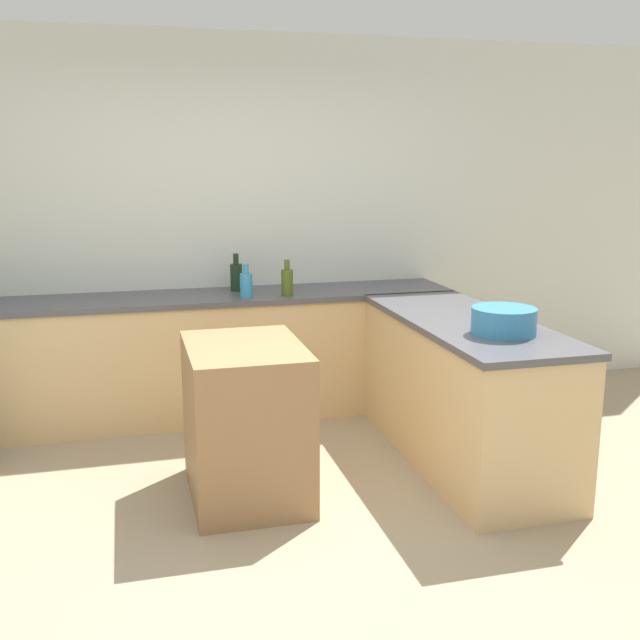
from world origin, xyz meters
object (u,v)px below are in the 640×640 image
object	(u,v)px
mixing_bowl	(504,321)
olive_oil_bottle	(287,281)
island_table	(246,421)
dish_soap_bottle	(246,284)
wine_bottle_dark	(236,276)

from	to	relation	value
mixing_bowl	olive_oil_bottle	bearing A→B (deg)	121.99
island_table	dish_soap_bottle	world-z (taller)	dish_soap_bottle
dish_soap_bottle	wine_bottle_dark	distance (m)	0.27
island_table	olive_oil_bottle	size ratio (longest dim) A/B	3.40
olive_oil_bottle	wine_bottle_dark	bearing A→B (deg)	139.08
mixing_bowl	olive_oil_bottle	xyz separation A→B (m)	(-0.89, 1.43, 0.03)
mixing_bowl	wine_bottle_dark	xyz separation A→B (m)	(-1.21, 1.70, 0.03)
mixing_bowl	dish_soap_bottle	distance (m)	1.86
mixing_bowl	wine_bottle_dark	distance (m)	2.09
island_table	olive_oil_bottle	world-z (taller)	olive_oil_bottle
mixing_bowl	dish_soap_bottle	size ratio (longest dim) A/B	1.53
dish_soap_bottle	mixing_bowl	bearing A→B (deg)	-50.68
olive_oil_bottle	wine_bottle_dark	distance (m)	0.42
olive_oil_bottle	wine_bottle_dark	world-z (taller)	wine_bottle_dark
island_table	mixing_bowl	world-z (taller)	mixing_bowl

